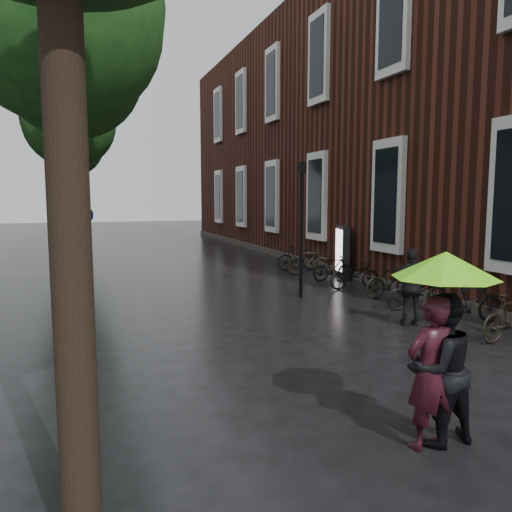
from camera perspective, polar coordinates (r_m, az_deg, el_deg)
name	(u,v)px	position (r m, az deg, el deg)	size (l,w,h in m)	color
brick_building	(371,138)	(26.94, 13.01, 13.02)	(10.20, 33.20, 12.00)	#38160F
street_trees	(70,100)	(19.30, -20.51, 16.39)	(4.33, 34.03, 8.91)	black
person_burgundy	(430,372)	(6.34, 19.25, -12.45)	(0.67, 0.44, 1.84)	black
person_black	(440,369)	(6.50, 20.26, -12.00)	(0.90, 0.70, 1.84)	black
lime_umbrella	(446,265)	(6.17, 20.84, -0.97)	(1.23, 1.23, 1.80)	black
pedestrian_walking	(412,287)	(12.07, 17.39, -3.43)	(1.05, 0.44, 1.80)	black
parked_bicycles	(371,278)	(15.79, 12.96, -2.45)	(2.05, 11.49, 1.04)	black
ad_lightbox	(342,251)	(18.78, 9.82, 0.52)	(0.29, 1.27, 1.91)	black
lamp_post	(301,216)	(14.66, 5.22, 4.54)	(0.20, 0.20, 3.97)	black
cycle_sign	(90,229)	(22.05, -18.41, 2.90)	(0.13, 0.45, 2.45)	#262628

